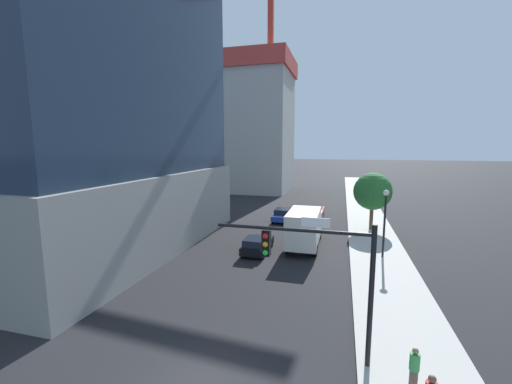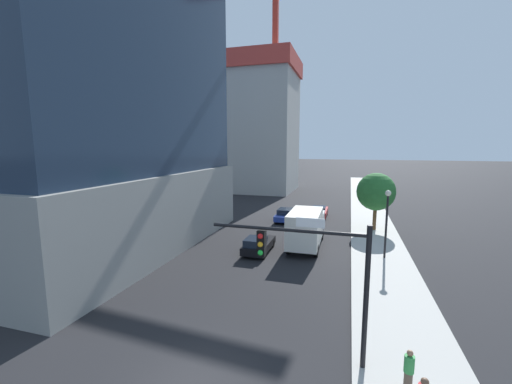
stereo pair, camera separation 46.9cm
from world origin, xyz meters
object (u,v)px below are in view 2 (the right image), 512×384
Objects in this scene: car_black at (258,245)px; street_tree at (376,192)px; traffic_light_pole at (313,263)px; car_red at (319,212)px; car_blue at (285,215)px; street_lamp at (387,213)px; construction_building at (259,118)px; box_truck at (306,227)px; pedestrian_green_shirt at (409,371)px.

street_tree is at bearing 45.76° from car_black.
traffic_light_pole is 1.07× the size of street_tree.
street_tree is 8.30m from car_red.
car_blue is at bearing 103.66° from traffic_light_pole.
traffic_light_pole is 1.45× the size of car_black.
car_blue is (-9.70, 10.10, -2.87)m from street_lamp.
street_tree is at bearing -9.41° from car_blue.
car_black is at bearing 115.31° from traffic_light_pole.
box_truck is at bearing -67.58° from construction_building.
street_lamp is at bearing -46.14° from car_blue.
construction_building is 7.92× the size of car_red.
street_lamp is at bearing -65.03° from car_red.
construction_building is at bearing 120.01° from street_lamp.
traffic_light_pole is 22.10m from street_tree.
car_blue is (10.07, -24.13, -13.03)m from construction_building.
construction_building is at bearing 111.61° from pedestrian_green_shirt.
car_blue is 0.58× the size of box_truck.
pedestrian_green_shirt is (-0.60, -14.17, -2.65)m from street_lamp.
box_truck is at bearing 98.36° from traffic_light_pole.
box_truck is at bearing 35.15° from car_black.
traffic_light_pole is 4.77m from pedestrian_green_shirt.
construction_building is at bearing 112.42° from box_truck.
street_lamp is 6.53m from box_truck.
street_tree is 10.19m from car_blue.
construction_building is 21.46× the size of pedestrian_green_shirt.
box_truck reaches higher than car_black.
car_blue is at bearing 110.57° from pedestrian_green_shirt.
street_lamp is 10.21m from car_black.
construction_building reaches higher than street_tree.
car_blue is (-5.67, 23.34, -3.40)m from traffic_light_pole.
street_lamp is 0.72× the size of box_truck.
car_black is at bearing 125.18° from pedestrian_green_shirt.
street_tree is at bearing 79.98° from traffic_light_pole.
car_red is 2.71× the size of pedestrian_green_shirt.
traffic_light_pole is at bearing -71.66° from construction_building.
pedestrian_green_shirt is at bearing -70.15° from box_truck.
car_black is at bearing -103.75° from car_red.
construction_building is 8.26× the size of car_blue.
construction_building is at bearing 122.95° from car_red.
pedestrian_green_shirt is (9.11, -24.27, 0.22)m from car_blue.
street_lamp is (19.77, -34.23, -10.16)m from construction_building.
traffic_light_pole reaches higher than car_red.
box_truck reaches higher than pedestrian_green_shirt.
car_black is (-9.70, -1.25, -2.92)m from street_lamp.
box_truck is (13.61, -32.99, -11.94)m from construction_building.
construction_building is 4.75× the size of box_truck.
street_lamp is at bearing -11.42° from box_truck.
car_red is at bearing 76.25° from car_black.
street_tree is at bearing 50.62° from box_truck.
car_red is 12.03m from box_truck.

